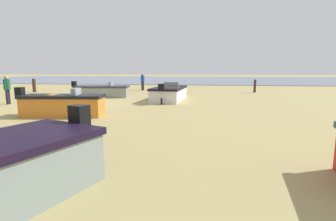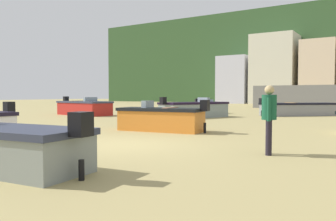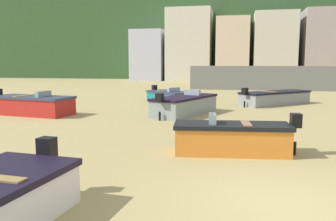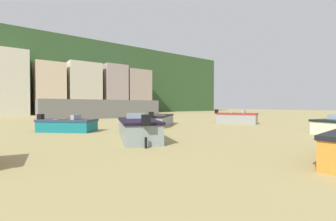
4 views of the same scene
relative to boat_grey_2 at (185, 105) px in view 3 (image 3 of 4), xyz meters
name	(u,v)px [view 3 (image 3 of 4)]	position (x,y,z in m)	size (l,w,h in m)	color
ground_plane	(283,205)	(3.57, -11.26, -0.49)	(160.00, 160.00, 0.00)	tan
headland_hill	(245,36)	(3.57, 54.74, 7.40)	(90.00, 32.00, 15.78)	#2F4D28
harbor_pier	(268,78)	(5.48, 18.74, 0.69)	(15.25, 2.40, 2.35)	slate
townhouse_far_left	(150,56)	(-10.99, 35.74, 3.31)	(4.89, 6.00, 7.59)	#B8B9CA
townhouse_centre_left	(190,45)	(-4.75, 35.90, 4.80)	(6.49, 6.33, 10.57)	beige
townhouse_centre	(233,50)	(1.67, 35.75, 4.09)	(4.69, 6.03, 9.16)	beige
townhouse_centre_right	(275,47)	(7.54, 35.24, 4.39)	(5.83, 5.00, 9.76)	beige
townhouse_right	(319,46)	(13.66, 35.73, 4.52)	(4.61, 5.99, 10.01)	#9F8F8A
boat_grey_2	(185,105)	(0.00, 0.00, 0.00)	(3.08, 4.73, 1.27)	gray
boat_grey_5	(275,98)	(4.99, 5.43, -0.05)	(4.74, 4.60, 1.18)	gray
boat_orange_6	(232,138)	(2.55, -7.59, -0.02)	(3.68, 1.55, 1.21)	orange
boat_red_7	(32,105)	(-7.70, -1.59, 0.00)	(4.59, 2.40, 1.28)	#B1231D
boat_teal_8	(169,96)	(-1.93, 5.40, -0.09)	(3.50, 3.45, 1.08)	#136871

